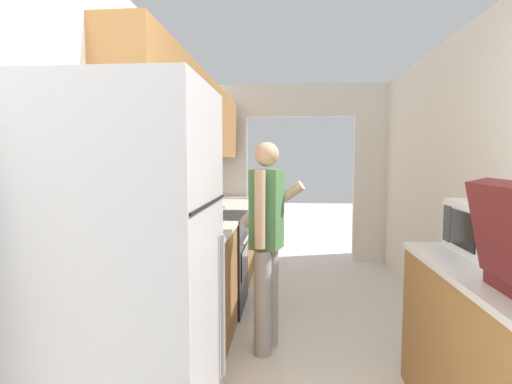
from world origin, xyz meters
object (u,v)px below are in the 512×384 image
(person, at_px, (267,241))
(knife, at_px, (222,208))
(range_oven, at_px, (213,260))
(refrigerator, at_px, (130,291))
(microwave, at_px, (494,229))

(person, relative_size, knife, 4.99)
(person, bearing_deg, range_oven, 50.32)
(range_oven, distance_m, person, 1.09)
(refrigerator, relative_size, person, 1.12)
(range_oven, height_order, person, person)
(range_oven, distance_m, microwave, 2.47)
(refrigerator, bearing_deg, knife, 90.72)
(refrigerator, xyz_separation_m, person, (0.53, 1.31, -0.04))
(person, distance_m, microwave, 1.48)
(refrigerator, xyz_separation_m, range_oven, (-0.05, 2.15, -0.42))
(person, bearing_deg, microwave, -99.20)
(microwave, relative_size, knife, 1.60)
(refrigerator, relative_size, microwave, 3.49)
(range_oven, bearing_deg, person, -55.81)
(refrigerator, relative_size, knife, 5.59)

